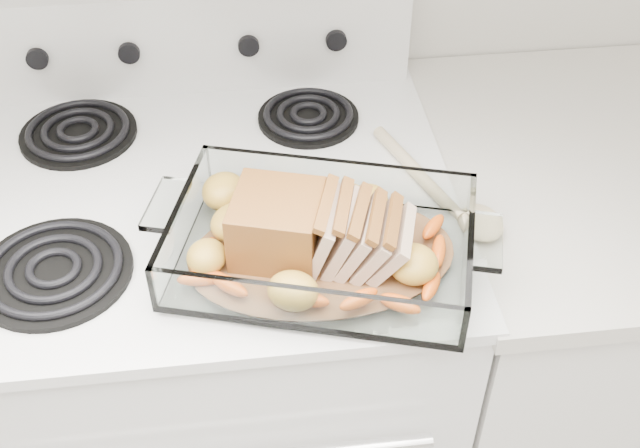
{
  "coord_description": "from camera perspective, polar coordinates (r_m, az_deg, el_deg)",
  "views": [
    {
      "loc": [
        0.07,
        0.7,
        1.71
      ],
      "look_at": [
        0.17,
        1.49,
        0.99
      ],
      "focal_mm": 45.0,
      "sensor_mm": 36.0,
      "label": 1
    }
  ],
  "objects": [
    {
      "name": "counter_right",
      "position": [
        1.68,
        16.48,
        -8.18
      ],
      "size": [
        0.58,
        0.68,
        0.93
      ],
      "color": "silver",
      "rests_on": "ground"
    },
    {
      "name": "pork_roast",
      "position": [
        1.05,
        -1.11,
        -0.65
      ],
      "size": [
        0.24,
        0.11,
        0.09
      ],
      "rotation": [
        0.0,
        0.0,
        -0.12
      ],
      "color": "brown",
      "rests_on": "baking_dish"
    },
    {
      "name": "wooden_spoon",
      "position": [
        1.2,
        9.36,
        1.67
      ],
      "size": [
        0.15,
        0.28,
        0.02
      ],
      "rotation": [
        0.0,
        0.0,
        0.35
      ],
      "color": "beige",
      "rests_on": "electric_range"
    },
    {
      "name": "roast_vegetables",
      "position": [
        1.1,
        -0.33,
        -0.13
      ],
      "size": [
        0.37,
        0.2,
        0.05
      ],
      "rotation": [
        0.0,
        0.0,
        0.04
      ],
      "color": "#FA5212",
      "rests_on": "baking_dish"
    },
    {
      "name": "electric_range",
      "position": [
        1.56,
        -7.07,
        -10.36
      ],
      "size": [
        0.78,
        0.7,
        1.12
      ],
      "color": "white",
      "rests_on": "ground"
    },
    {
      "name": "baking_dish",
      "position": [
        1.08,
        0.13,
        -1.81
      ],
      "size": [
        0.39,
        0.26,
        0.08
      ],
      "rotation": [
        0.0,
        0.0,
        -0.29
      ],
      "color": "silver",
      "rests_on": "electric_range"
    }
  ]
}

